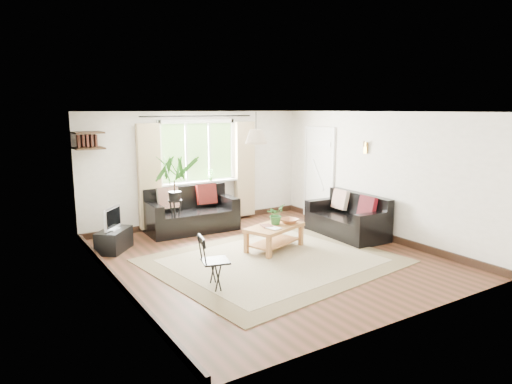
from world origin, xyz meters
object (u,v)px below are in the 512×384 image
folding_chair (215,262)px  sofa_back (191,211)px  coffee_table (274,238)px  palm_stand (175,197)px  tv_stand (114,240)px  sofa_right (347,216)px

folding_chair → sofa_back: bearing=-4.2°
coffee_table → palm_stand: palm_stand is taller
sofa_back → palm_stand: 0.66m
tv_stand → folding_chair: (0.72, -2.46, 0.19)m
coffee_table → tv_stand: (-2.41, 1.44, -0.03)m
sofa_right → tv_stand: (-4.11, 1.43, -0.20)m
sofa_back → palm_stand: size_ratio=1.13×
palm_stand → folding_chair: (-0.51, -2.67, -0.42)m
sofa_back → coffee_table: size_ratio=1.68×
sofa_right → coffee_table: sofa_right is taller
sofa_back → sofa_right: sofa_back is taller
tv_stand → sofa_back: bearing=-32.6°
palm_stand → folding_chair: 2.75m
folding_chair → tv_stand: bearing=30.3°
coffee_table → palm_stand: size_ratio=0.67×
sofa_right → coffee_table: 1.72m
tv_stand → palm_stand: bearing=-39.4°
coffee_table → tv_stand: size_ratio=1.51×
coffee_table → palm_stand: (-1.17, 1.65, 0.58)m
sofa_back → tv_stand: (-1.70, -0.50, -0.23)m
sofa_right → sofa_back: bearing=-126.3°
sofa_back → folding_chair: (-0.97, -2.96, -0.04)m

